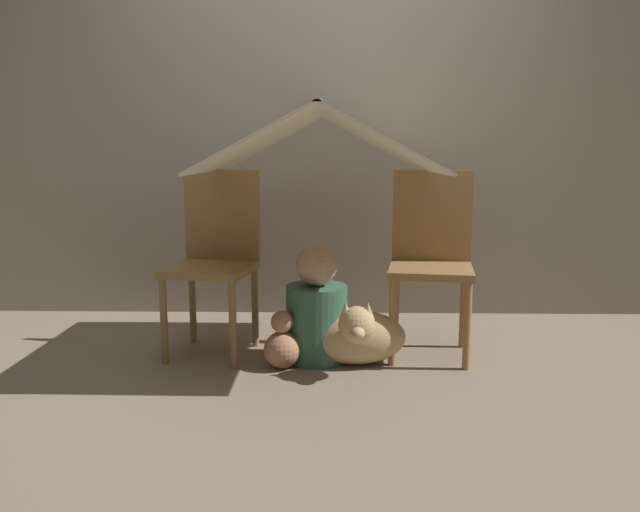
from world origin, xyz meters
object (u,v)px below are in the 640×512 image
person_front (317,312)px  dog (355,335)px  chair_left (215,253)px  chair_right (431,254)px

person_front → dog: size_ratio=1.18×
chair_left → dog: chair_left is taller
chair_left → dog: (0.72, -0.23, -0.36)m
chair_left → person_front: bearing=-5.7°
chair_right → chair_left: bearing=-171.3°
chair_right → person_front: bearing=-156.8°
chair_right → dog: 0.58m
chair_right → person_front: chair_right is taller
chair_left → dog: size_ratio=1.89×
chair_left → person_front: 0.61m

